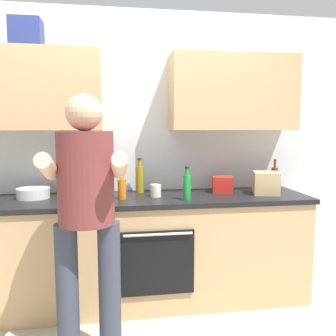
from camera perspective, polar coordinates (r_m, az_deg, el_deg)
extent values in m
plane|color=#B2A893|center=(3.26, -4.47, -20.40)|extent=(12.00, 12.00, 0.00)
cube|color=silver|center=(3.27, -5.15, 2.59)|extent=(4.00, 0.06, 2.50)
cube|color=tan|center=(3.14, -20.93, 11.61)|extent=(1.11, 0.32, 0.65)
cube|color=tan|center=(3.25, 10.34, 11.75)|extent=(1.11, 0.32, 0.65)
cylinder|color=silver|center=(3.26, 7.30, 18.48)|extent=(0.25, 0.25, 0.10)
cube|color=navy|center=(3.22, -21.68, 19.37)|extent=(0.24, 0.20, 0.23)
cube|color=tan|center=(3.08, -4.54, -13.27)|extent=(2.80, 0.60, 0.86)
cube|color=black|center=(2.96, -4.62, -5.05)|extent=(2.84, 0.64, 0.04)
cube|color=black|center=(2.80, -1.63, -14.95)|extent=(0.56, 0.02, 0.50)
cylinder|color=silver|center=(2.70, -1.58, -10.58)|extent=(0.52, 0.02, 0.02)
cylinder|color=#383D4C|center=(2.44, -15.76, -18.74)|extent=(0.14, 0.14, 0.89)
cylinder|color=#383D4C|center=(2.42, -9.30, -18.77)|extent=(0.14, 0.14, 0.89)
cylinder|color=brown|center=(2.22, -13.01, -1.55)|extent=(0.34, 0.34, 0.56)
sphere|color=#D8AD8C|center=(2.19, -13.28, 8.63)|extent=(0.22, 0.22, 0.22)
cylinder|color=#D8AD8C|center=(2.11, -18.72, 0.19)|extent=(0.09, 0.31, 0.19)
cylinder|color=#D8AD8C|center=(2.08, -7.80, 0.39)|extent=(0.09, 0.31, 0.19)
cylinder|color=orange|center=(2.88, -7.37, -3.38)|extent=(0.07, 0.07, 0.16)
cylinder|color=orange|center=(2.87, -7.40, -1.39)|extent=(0.03, 0.03, 0.04)
cylinder|color=black|center=(2.86, -7.40, -0.80)|extent=(0.04, 0.04, 0.02)
cylinder|color=red|center=(3.11, -11.53, -1.72)|extent=(0.07, 0.07, 0.27)
cylinder|color=red|center=(3.09, -11.60, 1.30)|extent=(0.04, 0.04, 0.06)
cylinder|color=black|center=(3.09, -11.62, 2.03)|extent=(0.04, 0.04, 0.02)
cylinder|color=#8C4C14|center=(2.76, -10.68, -2.80)|extent=(0.06, 0.06, 0.26)
cylinder|color=#8C4C14|center=(2.74, -10.75, 0.47)|extent=(0.03, 0.03, 0.05)
cylinder|color=black|center=(2.74, -10.77, 1.19)|extent=(0.03, 0.03, 0.01)
cylinder|color=#198C33|center=(2.82, 3.03, -3.16)|extent=(0.06, 0.06, 0.20)
cylinder|color=#198C33|center=(2.80, 3.05, -0.61)|extent=(0.03, 0.03, 0.05)
cylinder|color=black|center=(2.80, 3.05, 0.08)|extent=(0.04, 0.04, 0.02)
cylinder|color=olive|center=(3.16, -4.55, -1.85)|extent=(0.07, 0.07, 0.23)
cylinder|color=olive|center=(3.14, -4.57, 0.75)|extent=(0.03, 0.03, 0.06)
cylinder|color=black|center=(3.13, -4.58, 1.44)|extent=(0.04, 0.04, 0.02)
cylinder|color=brown|center=(3.38, 16.64, -1.71)|extent=(0.06, 0.06, 0.21)
cylinder|color=brown|center=(3.37, 16.71, 0.59)|extent=(0.02, 0.02, 0.06)
cylinder|color=black|center=(3.36, 16.73, 1.23)|extent=(0.03, 0.03, 0.01)
cylinder|color=white|center=(2.96, -1.97, -3.64)|extent=(0.09, 0.09, 0.10)
cylinder|color=slate|center=(2.93, -15.58, -4.19)|extent=(0.08, 0.08, 0.08)
cylinder|color=silver|center=(3.11, -20.73, -3.76)|extent=(0.26, 0.26, 0.08)
cube|color=brown|center=(3.11, -14.73, -2.41)|extent=(0.10, 0.14, 0.20)
cylinder|color=black|center=(3.08, -15.12, -0.06)|extent=(0.02, 0.02, 0.06)
cylinder|color=black|center=(3.11, -14.49, 0.04)|extent=(0.02, 0.02, 0.06)
cube|color=red|center=(3.19, 8.68, -2.60)|extent=(0.21, 0.20, 0.14)
cube|color=tan|center=(3.18, 15.37, -2.33)|extent=(0.26, 0.26, 0.19)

